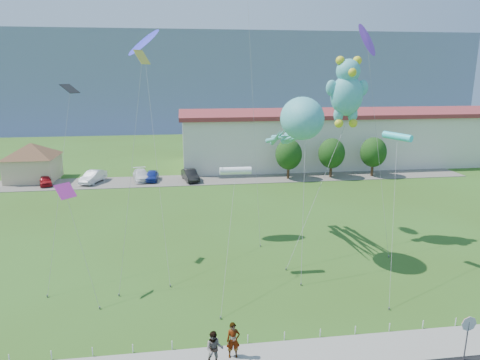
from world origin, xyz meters
The scene contains 27 objects.
ground centered at (0.00, 0.00, 0.00)m, with size 160.00×160.00×0.00m, color #335317.
sidewalk centered at (0.00, -2.75, 0.05)m, with size 80.00×2.50×0.10m, color gray.
parking_strip centered at (0.00, 35.00, 0.03)m, with size 70.00×6.00×0.06m, color #59544C.
hill_ridge centered at (0.00, 120.00, 12.50)m, with size 160.00×50.00×25.00m, color slate.
pavilion centered at (-24.00, 38.00, 3.02)m, with size 9.20×9.20×5.00m.
warehouse centered at (26.00, 44.00, 4.12)m, with size 61.00×15.00×8.20m.
stop_sign centered at (9.50, -4.21, 1.87)m, with size 0.80×0.07×2.50m.
rope_fence centered at (0.00, -1.30, 0.25)m, with size 26.05×0.05×0.50m.
tree_near centered at (10.00, 34.00, 3.39)m, with size 3.60×3.60×5.47m.
tree_mid centered at (16.00, 34.00, 3.39)m, with size 3.60×3.60×5.47m.
tree_far centered at (22.00, 34.00, 3.39)m, with size 3.60×3.60×5.47m.
pedestrian_left centered at (-1.92, -2.44, 1.04)m, with size 0.69×0.45×1.88m, color gray.
pedestrian_right centered at (-2.91, -2.97, 1.01)m, with size 0.89×0.69×1.83m, color gray.
parked_car_red centered at (-21.64, 34.81, 0.67)m, with size 1.45×3.60×1.23m, color #AD151E.
parked_car_silver centered at (-15.87, 35.39, 0.83)m, with size 1.63×4.67×1.54m, color silver.
parked_car_white centered at (-9.72, 35.76, 0.76)m, with size 1.96×4.83×1.40m, color white.
parked_car_blue centered at (-8.30, 35.33, 0.73)m, with size 1.58×3.92×1.34m, color navy.
parked_car_black centered at (-3.23, 34.67, 0.81)m, with size 1.58×4.54×1.50m, color black.
octopus_kite centered at (4.46, 9.95, 10.18)m, with size 3.08×10.98×12.39m.
teddy_bear_kite centered at (9.31, 12.87, 12.66)m, with size 8.04×7.13×15.34m.
small_kite_purple centered at (11.10, 13.53, 16.27)m, with size 1.80×6.40×17.34m.
small_kite_black centered at (-12.14, 10.84, 11.33)m, with size 1.75×7.13×13.36m.
small_kite_cyan centered at (10.92, 7.06, 9.58)m, with size 3.21×7.51×10.10m.
small_kite_white centered at (-0.53, 7.62, 7.37)m, with size 2.02×7.67×7.86m.
small_kite_blue centered at (-6.93, 15.56, 16.02)m, with size 2.68×11.04×17.12m.
small_kite_pink centered at (-11.29, 5.64, 6.26)m, with size 2.70×3.29×7.29m.
small_kite_yellow centered at (-6.82, 8.25, 13.10)m, with size 2.64×4.74×15.47m.
Camera 1 is at (-4.13, -21.09, 14.02)m, focal length 32.00 mm.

